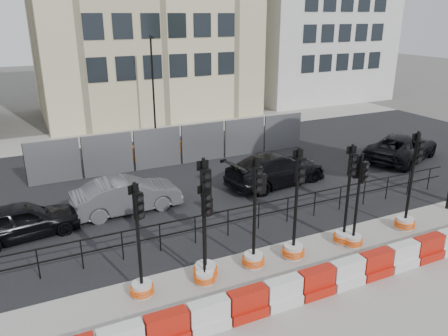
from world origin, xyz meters
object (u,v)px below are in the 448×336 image
traffic_signal_a (141,274)px  car_a (22,221)px  traffic_signal_d (254,242)px  car_c (276,169)px  traffic_signal_h (407,210)px

traffic_signal_a → car_a: 5.65m
traffic_signal_d → car_a: bearing=142.0°
traffic_signal_a → car_a: bearing=100.1°
car_c → traffic_signal_d: bearing=134.7°
car_a → car_c: car_c is taller
traffic_signal_a → traffic_signal_h: bearing=-20.2°
traffic_signal_a → car_c: size_ratio=0.65×
traffic_signal_h → car_c: traffic_signal_h is taller
traffic_signal_h → traffic_signal_a: bearing=-173.6°
traffic_signal_h → car_c: size_ratio=0.70×
traffic_signal_h → car_c: bearing=115.2°
traffic_signal_d → traffic_signal_h: traffic_signal_h is taller
traffic_signal_d → traffic_signal_a: bearing=-179.6°
traffic_signal_a → traffic_signal_d: traffic_signal_d is taller
traffic_signal_a → car_a: traffic_signal_a is taller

